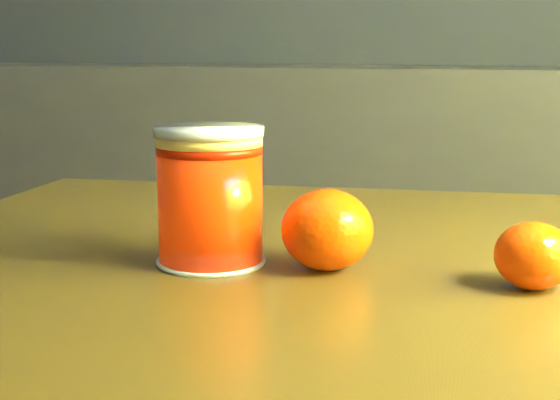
% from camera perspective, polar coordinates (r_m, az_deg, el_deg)
% --- Properties ---
extents(kitchen_counter, '(3.15, 0.60, 0.90)m').
position_cam_1_polar(kitchen_counter, '(2.28, -2.73, -1.58)').
color(kitchen_counter, '#494A4E').
rests_on(kitchen_counter, ground).
extents(table, '(1.15, 0.92, 0.77)m').
position_cam_1_polar(table, '(0.65, 13.04, -13.50)').
color(table, brown).
rests_on(table, ground).
extents(juice_glass, '(0.09, 0.09, 0.11)m').
position_cam_1_polar(juice_glass, '(0.62, -5.13, 0.25)').
color(juice_glass, '#FF2E05').
rests_on(juice_glass, table).
extents(orange_front, '(0.09, 0.09, 0.06)m').
position_cam_1_polar(orange_front, '(0.60, 3.47, -2.18)').
color(orange_front, '#FF4905').
rests_on(orange_front, table).
extents(orange_back, '(0.06, 0.06, 0.05)m').
position_cam_1_polar(orange_back, '(0.58, 18.05, -3.89)').
color(orange_back, '#FF4905').
rests_on(orange_back, table).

